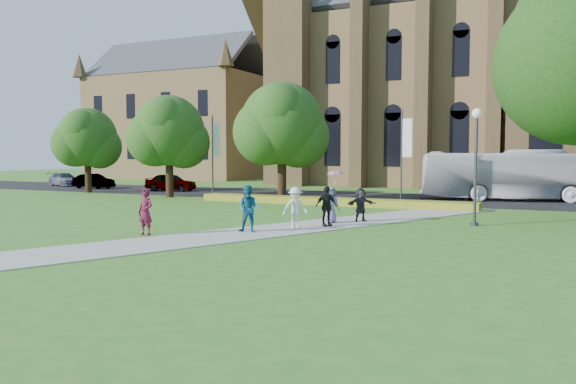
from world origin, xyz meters
The scene contains 23 objects.
ground centered at (0.00, 0.00, 0.00)m, with size 160.00×160.00×0.00m, color #337121.
road centered at (0.00, 20.00, 0.01)m, with size 160.00×10.00×0.02m, color black.
footpath centered at (0.00, 1.00, 0.02)m, with size 3.20×30.00×0.04m, color #B2B2A8.
flower_hedge centered at (-2.00, 13.20, 0.23)m, with size 18.00×1.40×0.45m, color #AF9423.
cathedral centered at (10.00, 39.73, 12.98)m, with size 52.60×18.25×28.00m.
building_west centered at (-34.00, 42.00, 9.21)m, with size 22.00×14.00×18.30m.
streetlamp centered at (7.50, 6.50, 3.30)m, with size 0.44×0.44×5.24m.
street_tree_0 centered at (-15.00, 14.00, 4.87)m, with size 5.20×5.20×7.50m.
street_tree_1 centered at (-6.00, 14.50, 5.22)m, with size 5.60×5.60×8.05m.
street_tree_2 centered at (-24.00, 15.00, 4.53)m, with size 4.80×4.80×6.95m.
banner_pole_0 centered at (2.11, 15.20, 3.39)m, with size 0.70×0.10×6.00m.
banner_pole_1 centered at (-11.89, 15.20, 3.39)m, with size 0.70×0.10×6.00m.
tour_coach centered at (8.22, 21.45, 1.75)m, with size 2.91×12.45×3.47m, color white.
car_0 centered at (-18.97, 19.37, 0.77)m, with size 1.77×4.39×1.50m, color gray.
car_1 centered at (-27.31, 18.98, 0.68)m, with size 1.41×4.03×1.33m, color gray.
car_2 centered at (-33.02, 20.87, 0.66)m, with size 1.80×4.42×1.28m, color gray.
pedestrian_0 centered at (-3.81, -2.29, 0.95)m, with size 0.66×0.44×1.82m, color #5C152C.
pedestrian_1 centered at (-0.54, 0.15, 1.00)m, with size 0.93×0.72×1.91m, color #185A7A.
pedestrian_2 centered at (0.63, 2.17, 0.92)m, with size 1.13×0.65×1.75m, color silver.
pedestrian_3 centered at (1.65, 3.21, 0.93)m, with size 1.04×0.43×1.77m, color black.
pedestrian_4 centered at (1.40, 4.44, 0.88)m, with size 0.82×0.53×1.67m, color slate.
pedestrian_5 centered at (2.48, 5.55, 0.83)m, with size 1.46×0.47×1.58m, color #292830.
parasol centered at (1.58, 4.54, 2.04)m, with size 0.75×0.75×0.66m, color #EFA9C4.
Camera 1 is at (10.61, -19.70, 3.27)m, focal length 35.00 mm.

